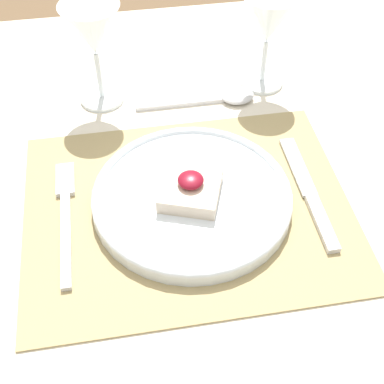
{
  "coord_description": "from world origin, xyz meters",
  "views": [
    {
      "loc": [
        -0.07,
        -0.44,
        1.29
      ],
      "look_at": [
        0.01,
        0.01,
        0.79
      ],
      "focal_mm": 50.0,
      "sensor_mm": 36.0,
      "label": 1
    }
  ],
  "objects_px": {
    "knife": "(311,198)",
    "wine_glass_far": "(93,34)",
    "spoon": "(225,97)",
    "wine_glass_near": "(268,22)",
    "dinner_plate": "(192,196)",
    "fork": "(66,211)"
  },
  "relations": [
    {
      "from": "fork",
      "to": "spoon",
      "type": "xyz_separation_m",
      "value": [
        0.25,
        0.2,
        0.0
      ]
    },
    {
      "from": "wine_glass_near",
      "to": "dinner_plate",
      "type": "bearing_deg",
      "value": -122.8
    },
    {
      "from": "dinner_plate",
      "to": "fork",
      "type": "height_order",
      "value": "dinner_plate"
    },
    {
      "from": "knife",
      "to": "wine_glass_near",
      "type": "distance_m",
      "value": 0.28
    },
    {
      "from": "dinner_plate",
      "to": "fork",
      "type": "relative_size",
      "value": 1.27
    },
    {
      "from": "dinner_plate",
      "to": "wine_glass_far",
      "type": "xyz_separation_m",
      "value": [
        -0.1,
        0.24,
        0.1
      ]
    },
    {
      "from": "spoon",
      "to": "wine_glass_near",
      "type": "height_order",
      "value": "wine_glass_near"
    },
    {
      "from": "dinner_plate",
      "to": "knife",
      "type": "relative_size",
      "value": 1.27
    },
    {
      "from": "dinner_plate",
      "to": "spoon",
      "type": "bearing_deg",
      "value": 67.13
    },
    {
      "from": "spoon",
      "to": "wine_glass_near",
      "type": "relative_size",
      "value": 1.22
    },
    {
      "from": "dinner_plate",
      "to": "fork",
      "type": "xyz_separation_m",
      "value": [
        -0.16,
        0.01,
        -0.01
      ]
    },
    {
      "from": "spoon",
      "to": "wine_glass_far",
      "type": "height_order",
      "value": "wine_glass_far"
    },
    {
      "from": "fork",
      "to": "spoon",
      "type": "height_order",
      "value": "spoon"
    },
    {
      "from": "wine_glass_near",
      "to": "wine_glass_far",
      "type": "xyz_separation_m",
      "value": [
        -0.26,
        -0.0,
        0.01
      ]
    },
    {
      "from": "dinner_plate",
      "to": "wine_glass_near",
      "type": "bearing_deg",
      "value": 57.2
    },
    {
      "from": "fork",
      "to": "knife",
      "type": "height_order",
      "value": "knife"
    },
    {
      "from": "knife",
      "to": "spoon",
      "type": "distance_m",
      "value": 0.23
    },
    {
      "from": "knife",
      "to": "wine_glass_far",
      "type": "relative_size",
      "value": 1.27
    },
    {
      "from": "knife",
      "to": "dinner_plate",
      "type": "bearing_deg",
      "value": 172.08
    },
    {
      "from": "knife",
      "to": "wine_glass_far",
      "type": "xyz_separation_m",
      "value": [
        -0.25,
        0.26,
        0.11
      ]
    },
    {
      "from": "fork",
      "to": "wine_glass_far",
      "type": "xyz_separation_m",
      "value": [
        0.06,
        0.23,
        0.11
      ]
    },
    {
      "from": "knife",
      "to": "wine_glass_near",
      "type": "bearing_deg",
      "value": 89.44
    }
  ]
}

